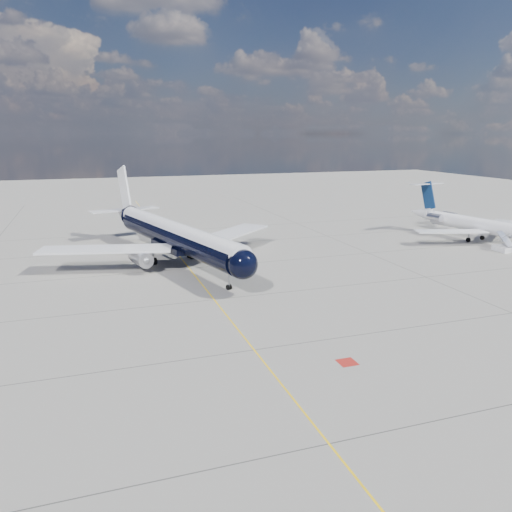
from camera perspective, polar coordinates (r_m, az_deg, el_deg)
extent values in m
plane|color=gray|center=(78.55, -8.36, -0.50)|extent=(320.00, 320.00, 0.00)
cube|color=yellow|center=(73.79, -7.64, -1.41)|extent=(0.16, 160.00, 0.01)
cube|color=maroon|center=(44.72, 10.37, -11.86)|extent=(1.60, 1.60, 0.01)
cylinder|color=black|center=(76.18, -9.20, 2.15)|extent=(12.76, 36.46, 3.67)
sphere|color=black|center=(59.48, -1.51, -0.96)|extent=(4.47, 4.47, 3.67)
cone|color=black|center=(96.96, -14.76, 4.70)|extent=(5.25, 7.47, 3.67)
cylinder|color=white|center=(76.00, -9.23, 2.83)|extent=(12.46, 38.13, 2.86)
cube|color=black|center=(59.19, -1.42, -0.50)|extent=(2.54, 1.70, 0.53)
cube|color=white|center=(74.29, -16.78, 0.75)|extent=(19.16, 9.02, 0.31)
cube|color=white|center=(82.14, -3.13, 2.53)|extent=(16.94, 16.10, 0.31)
cube|color=black|center=(76.46, -9.16, 1.16)|extent=(6.35, 10.37, 0.97)
cylinder|color=silver|center=(72.57, -13.03, -0.22)|extent=(3.21, 4.84, 2.16)
cylinder|color=silver|center=(77.63, -4.33, 1.01)|extent=(3.21, 4.84, 2.16)
sphere|color=gray|center=(70.72, -12.45, -0.55)|extent=(1.30, 1.30, 1.06)
sphere|color=gray|center=(75.90, -3.59, 0.73)|extent=(1.30, 1.30, 1.06)
cube|color=white|center=(72.58, -13.11, 0.37)|extent=(0.98, 3.05, 1.06)
cube|color=white|center=(77.64, -4.41, 1.56)|extent=(0.98, 3.05, 1.06)
cube|color=white|center=(95.88, -14.85, 7.57)|extent=(1.84, 6.01, 8.24)
cube|color=white|center=(96.84, -14.79, 5.15)|extent=(12.93, 6.14, 0.21)
cylinder|color=gray|center=(63.05, -3.12, -2.81)|extent=(0.21, 0.21, 2.03)
cylinder|color=black|center=(63.21, -3.26, -3.59)|extent=(0.34, 0.70, 0.68)
cylinder|color=black|center=(63.40, -2.96, -3.53)|extent=(0.34, 0.70, 0.68)
cylinder|color=gray|center=(76.92, -11.66, 0.05)|extent=(0.31, 0.31, 1.84)
cylinder|color=gray|center=(79.31, -7.52, 0.63)|extent=(0.31, 0.31, 1.84)
cylinder|color=black|center=(76.62, -11.49, -0.59)|extent=(0.69, 1.14, 1.06)
cylinder|color=black|center=(77.58, -11.78, -0.43)|extent=(0.69, 1.14, 1.06)
cylinder|color=black|center=(79.02, -7.34, 0.01)|extent=(0.69, 1.14, 1.06)
cylinder|color=black|center=(79.96, -7.67, 0.16)|extent=(0.69, 1.14, 1.06)
cylinder|color=white|center=(99.33, 24.37, 3.19)|extent=(6.67, 21.68, 2.65)
cone|color=white|center=(108.09, 18.34, 4.70)|extent=(3.52, 5.31, 2.65)
cube|color=white|center=(94.62, 21.39, 2.64)|extent=(12.64, 6.61, 0.22)
cube|color=white|center=(105.54, 26.13, 3.25)|extent=(11.51, 10.13, 0.22)
cylinder|color=silver|center=(103.04, 19.78, 4.17)|extent=(2.04, 3.36, 1.47)
cylinder|color=silver|center=(106.18, 21.24, 4.31)|extent=(2.04, 3.36, 1.47)
cube|color=white|center=(103.41, 19.95, 4.19)|extent=(1.26, 1.73, 0.18)
cube|color=white|center=(105.80, 21.07, 4.30)|extent=(1.26, 1.73, 0.18)
cube|color=#0A2249|center=(106.64, 19.07, 6.53)|extent=(1.01, 4.09, 6.01)
cube|color=white|center=(106.79, 18.94, 7.82)|extent=(8.07, 3.41, 0.16)
cylinder|color=gray|center=(98.71, 23.12, 2.01)|extent=(0.23, 0.23, 1.67)
cylinder|color=gray|center=(101.83, 24.47, 2.21)|extent=(0.23, 0.23, 1.67)
cylinder|color=black|center=(98.81, 23.09, 1.71)|extent=(0.46, 0.87, 0.82)
cylinder|color=black|center=(101.92, 24.44, 1.92)|extent=(0.46, 0.87, 0.82)
cube|color=white|center=(93.50, 26.47, 0.76)|extent=(2.46, 3.07, 0.91)
cube|color=silver|center=(93.18, 26.58, 1.77)|extent=(1.34, 2.93, 2.11)
cylinder|color=gray|center=(92.72, 26.32, 1.87)|extent=(0.10, 2.88, 2.05)
cylinder|color=gray|center=(93.57, 26.86, 1.91)|extent=(0.10, 2.88, 2.05)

